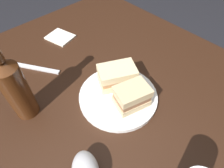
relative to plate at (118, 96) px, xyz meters
The scene contains 13 objects.
ground_plane 0.77m from the plate, 12.98° to the right, with size 6.00×6.00×0.00m, color black.
dining_table 0.40m from the plate, 12.98° to the right, with size 1.11×0.98×0.76m, color black.
plate is the anchor object (origin of this frame).
sandwich_half_left 0.07m from the plate, behind, with size 0.10×0.12×0.07m.
sandwich_half_right 0.07m from the plate, 39.04° to the right, with size 0.12×0.14×0.07m.
potato_wedge_front 0.08m from the plate, 143.95° to the right, with size 0.06×0.02×0.02m, color gold.
potato_wedge_middle 0.05m from the plate, 144.69° to the right, with size 0.05×0.02×0.02m, color #AD702D.
potato_wedge_back 0.04m from the plate, 55.20° to the right, with size 0.04×0.02×0.02m, color gold.
potato_wedge_left_edge 0.04m from the plate, 138.01° to the right, with size 0.05×0.02×0.02m, color gold.
potato_wedge_right_edge 0.04m from the plate, 117.07° to the right, with size 0.05×0.02×0.02m, color gold.
cider_bottle 0.31m from the plate, 56.96° to the left, with size 0.07×0.07×0.28m.
napkin 0.42m from the plate, ahead, with size 0.11×0.09×0.01m, color silver.
fork 0.33m from the plate, 22.70° to the left, with size 0.18×0.02×0.01m, color silver.
Camera 1 is at (-0.35, 0.30, 1.28)m, focal length 30.97 mm.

